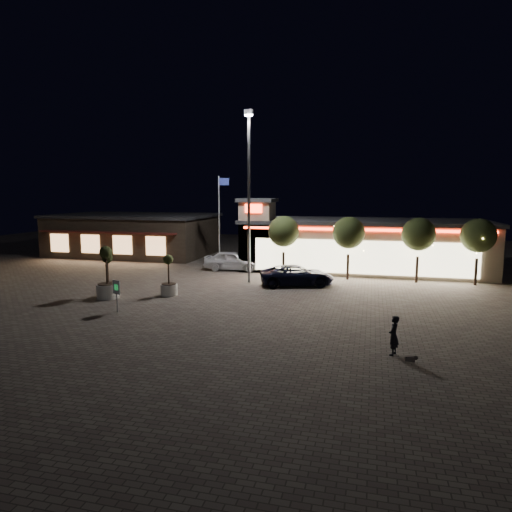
% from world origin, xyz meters
% --- Properties ---
extents(ground, '(90.00, 90.00, 0.00)m').
position_xyz_m(ground, '(0.00, 0.00, 0.00)').
color(ground, '#645B51').
rests_on(ground, ground).
extents(retail_building, '(20.40, 8.40, 6.10)m').
position_xyz_m(retail_building, '(9.51, 15.82, 2.21)').
color(retail_building, gray).
rests_on(retail_building, ground).
extents(restaurant_building, '(16.40, 11.00, 4.30)m').
position_xyz_m(restaurant_building, '(-14.00, 19.97, 2.16)').
color(restaurant_building, '#382D23').
rests_on(restaurant_building, ground).
extents(floodlight_pole, '(0.60, 0.40, 12.38)m').
position_xyz_m(floodlight_pole, '(2.00, 8.00, 7.02)').
color(floodlight_pole, gray).
rests_on(floodlight_pole, ground).
extents(flagpole, '(0.95, 0.10, 8.00)m').
position_xyz_m(flagpole, '(-1.90, 13.00, 4.74)').
color(flagpole, white).
rests_on(flagpole, ground).
extents(string_tree_a, '(2.42, 2.42, 4.79)m').
position_xyz_m(string_tree_a, '(4.00, 11.00, 3.56)').
color(string_tree_a, '#332319').
rests_on(string_tree_a, ground).
extents(string_tree_b, '(2.42, 2.42, 4.79)m').
position_xyz_m(string_tree_b, '(9.00, 11.00, 3.56)').
color(string_tree_b, '#332319').
rests_on(string_tree_b, ground).
extents(string_tree_c, '(2.42, 2.42, 4.79)m').
position_xyz_m(string_tree_c, '(14.00, 11.00, 3.56)').
color(string_tree_c, '#332319').
rests_on(string_tree_c, ground).
extents(string_tree_d, '(2.42, 2.42, 4.79)m').
position_xyz_m(string_tree_d, '(18.00, 11.00, 3.56)').
color(string_tree_d, '#332319').
rests_on(string_tree_d, ground).
extents(pickup_truck, '(5.74, 3.93, 1.46)m').
position_xyz_m(pickup_truck, '(5.61, 7.77, 0.73)').
color(pickup_truck, black).
rests_on(pickup_truck, ground).
extents(white_sedan, '(5.02, 2.25, 1.67)m').
position_xyz_m(white_sedan, '(-0.69, 12.71, 0.84)').
color(white_sedan, silver).
rests_on(white_sedan, ground).
extents(pedestrian, '(0.56, 0.69, 1.65)m').
position_xyz_m(pedestrian, '(11.71, -5.24, 0.82)').
color(pedestrian, black).
rests_on(pedestrian, ground).
extents(dog, '(0.48, 0.19, 0.26)m').
position_xyz_m(dog, '(12.37, -6.20, 0.25)').
color(dog, '#59514C').
rests_on(dog, ground).
extents(planter_left, '(1.15, 1.15, 2.83)m').
position_xyz_m(planter_left, '(-5.44, 1.25, 0.87)').
color(planter_left, silver).
rests_on(planter_left, ground).
extents(planter_mid, '(1.34, 1.34, 3.30)m').
position_xyz_m(planter_mid, '(-5.24, 0.80, 1.02)').
color(planter_mid, silver).
rests_on(planter_mid, ground).
extents(planter_right, '(1.08, 1.08, 2.67)m').
position_xyz_m(planter_right, '(-1.88, 2.55, 0.82)').
color(planter_right, silver).
rests_on(planter_right, ground).
extents(valet_sign, '(0.57, 0.28, 1.80)m').
position_xyz_m(valet_sign, '(-2.84, -2.04, 1.26)').
color(valet_sign, gray).
rests_on(valet_sign, ground).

